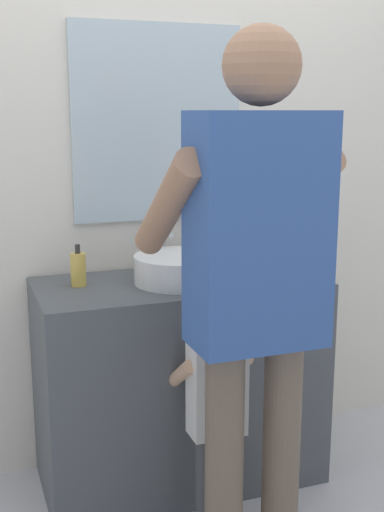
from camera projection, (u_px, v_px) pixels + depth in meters
back_wall at (155, 154)px, 2.83m from camera, size 4.40×0.10×2.70m
vanity_cabinet at (180, 381)px, 2.74m from camera, size 1.14×0.54×0.86m
sink_basin at (181, 268)px, 2.61m from camera, size 0.37×0.37×0.11m
faucet at (164, 251)px, 2.81m from camera, size 0.18×0.14×0.18m
toothbrush_cup at (260, 262)px, 2.74m from camera, size 0.07×0.07×0.21m
soap_bottle at (78, 269)px, 2.56m from camera, size 0.06×0.06×0.17m
child_toddler at (216, 401)px, 2.35m from camera, size 0.27×0.27×0.86m
adult_parent at (255, 266)px, 2.02m from camera, size 0.55×0.58×1.78m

